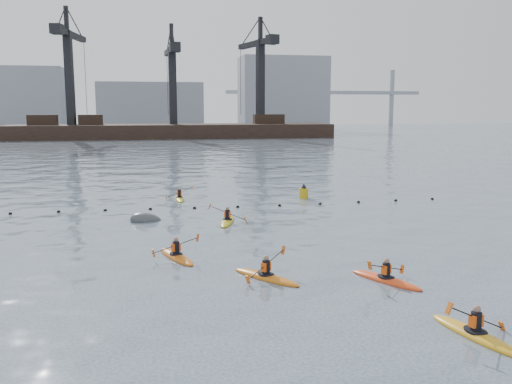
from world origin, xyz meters
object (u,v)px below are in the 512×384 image
kayaker_2 (176,255)px  kayaker_3 (227,221)px  nav_buoy (304,193)px  kayaker_5 (179,198)px  mooring_buoy (146,221)px  kayaker_0 (266,276)px  kayaker_1 (475,333)px  kayaker_4 (386,279)px

kayaker_2 → kayaker_3: kayaker_3 is taller
kayaker_2 → nav_buoy: size_ratio=2.69×
kayaker_5 → mooring_buoy: 7.94m
kayaker_0 → kayaker_1: bearing=-90.0°
kayaker_0 → mooring_buoy: (-4.93, 12.49, -0.11)m
kayaker_2 → nav_buoy: (10.36, 14.99, 0.29)m
kayaker_2 → kayaker_0: bearing=-68.1°
mooring_buoy → kayaker_5: bearing=72.4°
nav_buoy → kayaker_0: bearing=-110.1°
kayaker_1 → kayaker_3: (-5.18, 17.89, -0.00)m
kayaker_3 → nav_buoy: bearing=63.5°
kayaker_2 → kayaker_5: kayaker_5 is taller
kayaker_4 → mooring_buoy: bearing=-84.4°
kayaker_1 → kayaker_4: 5.51m
kayaker_0 → kayaker_4: 4.83m
kayaker_1 → kayaker_3: size_ratio=1.04×
mooring_buoy → nav_buoy: bearing=28.1°
kayaker_2 → kayaker_3: bearing=44.6°
nav_buoy → mooring_buoy: bearing=-151.9°
kayaker_0 → kayaker_3: kayaker_3 is taller
kayaker_4 → kayaker_5: bearing=-100.7°
kayaker_3 → kayaker_5: (-2.47, 8.92, -0.01)m
kayaker_3 → mooring_buoy: 5.06m
kayaker_3 → kayaker_4: 13.27m
kayaker_2 → kayaker_5: (0.94, 16.26, -0.01)m
kayaker_0 → mooring_buoy: 13.43m
kayaker_3 → kayaker_4: (4.73, -12.40, -0.00)m
kayaker_2 → kayaker_3: (3.41, 7.34, -0.00)m
kayaker_0 → nav_buoy: 20.02m
kayaker_2 → kayaker_4: bearing=-52.4°
kayaker_1 → kayaker_2: bearing=115.1°
kayaker_2 → kayaker_5: bearing=66.2°
kayaker_1 → kayaker_3: kayaker_1 is taller
kayaker_5 → mooring_buoy: bearing=-108.8°
kayaker_0 → nav_buoy: size_ratio=2.43×
kayaker_1 → kayaker_2: size_ratio=1.03×
kayaker_3 → kayaker_5: size_ratio=1.09×
kayaker_3 → nav_buoy: (6.96, 7.66, 0.29)m
kayaker_0 → kayaker_5: size_ratio=0.99×
kayaker_5 → nav_buoy: nav_buoy is taller
mooring_buoy → kayaker_2: bearing=-80.5°
kayaker_0 → mooring_buoy: kayaker_0 is taller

